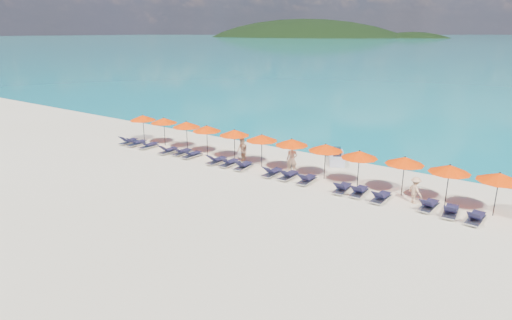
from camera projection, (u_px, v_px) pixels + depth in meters
The scene contains 37 objects.
ground at pixel (225, 193), 24.13m from camera, with size 1400.00×1400.00×0.00m, color beige.
headland_main at pixel (301, 64), 622.84m from camera, with size 374.00×242.00×126.50m.
headland_small at pixel (410, 66), 554.54m from camera, with size 162.00×126.00×85.50m.
jetski at pixel (337, 157), 29.61m from camera, with size 2.10×2.78×0.93m.
beachgoer_a at pixel (292, 159), 27.15m from camera, with size 0.68×0.45×1.87m, color tan.
beachgoer_b at pixel (242, 150), 29.41m from camera, with size 0.85×0.49×1.75m, color tan.
beachgoer_c at pixel (415, 190), 22.49m from camera, with size 0.94×0.44×1.46m, color tan.
umbrella_0 at pixel (143, 118), 34.65m from camera, with size 2.10×2.10×2.28m.
umbrella_1 at pixel (164, 120), 33.59m from camera, with size 2.10×2.10×2.28m.
umbrella_2 at pixel (186, 124), 32.16m from camera, with size 2.10×2.10×2.28m.
umbrella_3 at pixel (207, 128), 30.86m from camera, with size 2.10×2.10×2.28m.
umbrella_4 at pixel (234, 133), 29.59m from camera, with size 2.10×2.10×2.28m.
umbrella_5 at pixel (262, 138), 28.18m from camera, with size 2.10×2.10×2.28m.
umbrella_6 at pixel (292, 142), 27.05m from camera, with size 2.10×2.10×2.28m.
umbrella_7 at pixel (326, 148), 25.80m from camera, with size 2.10×2.10×2.28m.
umbrella_8 at pixel (359, 154), 24.36m from camera, with size 2.10×2.10×2.28m.
umbrella_9 at pixel (405, 161), 23.19m from camera, with size 2.10×2.10×2.28m.
umbrella_10 at pixel (450, 169), 21.81m from camera, with size 2.10×2.10×2.28m.
umbrella_11 at pixel (499, 177), 20.59m from camera, with size 2.10×2.10×2.28m.
lounger_0 at pixel (128, 141), 34.51m from camera, with size 0.79×1.76×0.66m.
lounger_1 at pixel (136, 143), 33.97m from camera, with size 0.64×1.71×0.66m.
lounger_2 at pixel (148, 145), 33.27m from camera, with size 0.64×1.71×0.66m.
lounger_3 at pixel (168, 150), 31.85m from camera, with size 0.66×1.71×0.66m.
lounger_4 at pixel (182, 152), 31.46m from camera, with size 0.65×1.71×0.66m.
lounger_5 at pixel (192, 154), 30.79m from camera, with size 0.67×1.72×0.66m.
lounger_6 at pixel (216, 160), 29.40m from camera, with size 0.69×1.72×0.66m.
lounger_7 at pixel (229, 163), 28.87m from camera, with size 0.64×1.71×0.66m.
lounger_8 at pixel (243, 166), 28.23m from camera, with size 0.78×1.75×0.66m.
lounger_9 at pixel (273, 172), 26.92m from camera, with size 0.68×1.72×0.66m.
lounger_10 at pixel (289, 175), 26.36m from camera, with size 0.65×1.71×0.66m.
lounger_11 at pixel (307, 179), 25.61m from camera, with size 0.71×1.73×0.66m.
lounger_12 at pixel (342, 188), 24.21m from camera, with size 0.74×1.74×0.66m.
lounger_13 at pixel (359, 191), 23.73m from camera, with size 0.73×1.74×0.66m.
lounger_14 at pixel (381, 197), 22.90m from camera, with size 0.68×1.72×0.66m.
lounger_15 at pixel (429, 205), 21.83m from camera, with size 0.74×1.74×0.66m.
lounger_16 at pixel (451, 211), 21.11m from camera, with size 0.75×1.74×0.66m.
lounger_17 at pixel (476, 218), 20.37m from camera, with size 0.74×1.74×0.66m.
Camera 1 is at (14.47, -17.40, 8.77)m, focal length 30.00 mm.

